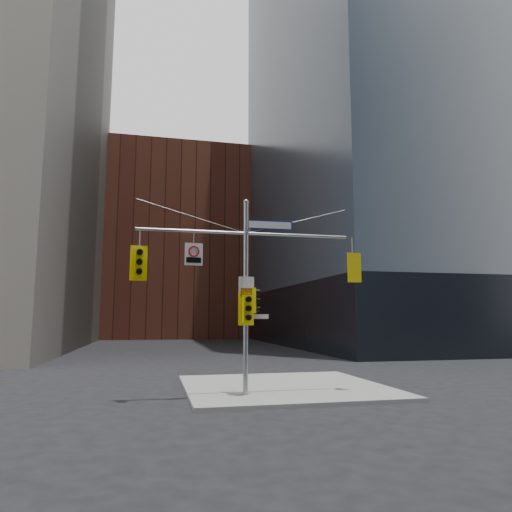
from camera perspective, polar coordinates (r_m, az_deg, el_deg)
name	(u,v)px	position (r m, az deg, el deg)	size (l,w,h in m)	color
ground	(258,410)	(15.05, 0.25, -18.73)	(160.00, 160.00, 0.00)	black
sidewalk_corner	(284,387)	(19.36, 3.50, -16.03)	(8.00, 8.00, 0.15)	gray
podium_ne	(435,317)	(55.98, 21.49, -7.07)	(36.40, 36.40, 6.00)	black
brick_midrise	(176,247)	(73.33, -9.96, 1.11)	(26.00, 20.00, 28.00)	brown
signal_assembly	(246,276)	(16.80, -1.28, -2.45)	(8.00, 0.80, 7.30)	#979A9F
traffic_light_west_arm	(139,262)	(16.53, -14.42, -0.79)	(0.60, 0.50, 1.25)	yellow
traffic_light_east_arm	(353,268)	(18.16, 12.00, -1.47)	(0.55, 0.44, 1.15)	yellow
traffic_light_pole_side	(254,300)	(16.80, -0.22, -5.58)	(0.40, 0.34, 0.93)	yellow
traffic_light_pole_front	(247,308)	(16.47, -1.11, -6.58)	(0.58, 0.47, 1.20)	yellow
street_sign_blade	(270,225)	(17.29, 1.76, 3.87)	(1.75, 0.09, 0.34)	navy
regulatory_sign_arm	(194,253)	(16.60, -7.79, 0.32)	(0.65, 0.10, 0.81)	silver
regulatory_sign_pole	(246,287)	(16.65, -1.21, -3.95)	(0.57, 0.05, 0.75)	silver
street_blade_ew	(258,317)	(16.83, 0.21, -7.58)	(0.83, 0.09, 0.17)	silver
street_blade_ns	(243,322)	(17.18, -1.60, -8.21)	(0.13, 0.74, 0.15)	#145926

